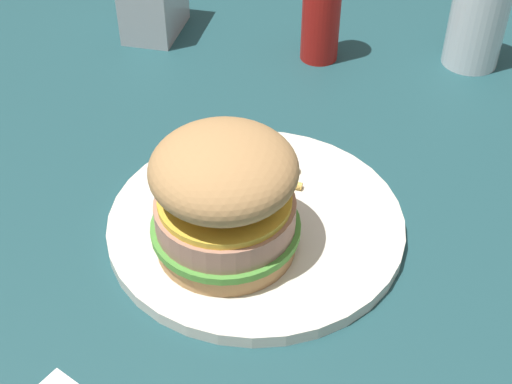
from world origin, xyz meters
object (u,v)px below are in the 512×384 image
plate (256,223)px  ketchup_bottle (322,3)px  sandwich (227,198)px  fries_pile (255,168)px  drink_glass (478,20)px

plate → ketchup_bottle: ketchup_bottle is taller
sandwich → fries_pile: size_ratio=1.41×
sandwich → drink_glass: sandwich is taller
sandwich → fries_pile: (-0.06, 0.08, -0.05)m
drink_glass → ketchup_bottle: (-0.13, -0.12, 0.02)m
plate → drink_glass: drink_glass is taller
drink_glass → ketchup_bottle: ketchup_bottle is taller
drink_glass → ketchup_bottle: size_ratio=0.84×
fries_pile → plate: bearing=-43.0°
sandwich → drink_glass: bearing=95.6°
ketchup_bottle → plate: bearing=-57.8°
fries_pile → ketchup_bottle: ketchup_bottle is taller
plate → sandwich: sandwich is taller
plate → ketchup_bottle: bearing=122.2°
ketchup_bottle → drink_glass: bearing=42.7°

